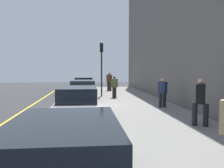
{
  "coord_description": "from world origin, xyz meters",
  "views": [
    {
      "loc": [
        -14.38,
        -0.34,
        2.26
      ],
      "look_at": [
        -0.72,
        -1.74,
        1.41
      ],
      "focal_mm": 37.7,
      "sensor_mm": 36.0,
      "label": 1
    }
  ],
  "objects_px": {
    "parked_car_green": "(83,91)",
    "pedestrian_olive_coat": "(114,86)",
    "pedestrian_brown_coat": "(109,81)",
    "pedestrian_navy_coat": "(163,92)",
    "parked_car_navy": "(65,166)",
    "rolling_suitcase": "(110,88)",
    "pedestrian_black_coat": "(201,101)",
    "parked_car_silver": "(78,104)",
    "traffic_light_pole": "(102,60)",
    "parked_car_black": "(84,85)"
  },
  "relations": [
    {
      "from": "parked_car_navy",
      "to": "pedestrian_black_coat",
      "type": "relative_size",
      "value": 2.57
    },
    {
      "from": "parked_car_navy",
      "to": "rolling_suitcase",
      "type": "distance_m",
      "value": 19.58
    },
    {
      "from": "parked_car_silver",
      "to": "pedestrian_navy_coat",
      "type": "relative_size",
      "value": 2.67
    },
    {
      "from": "pedestrian_olive_coat",
      "to": "rolling_suitcase",
      "type": "distance_m",
      "value": 5.64
    },
    {
      "from": "parked_car_silver",
      "to": "parked_car_black",
      "type": "height_order",
      "value": "same"
    },
    {
      "from": "parked_car_silver",
      "to": "pedestrian_brown_coat",
      "type": "bearing_deg",
      "value": -11.1
    },
    {
      "from": "parked_car_silver",
      "to": "pedestrian_olive_coat",
      "type": "relative_size",
      "value": 2.68
    },
    {
      "from": "pedestrian_olive_coat",
      "to": "parked_car_navy",
      "type": "bearing_deg",
      "value": 170.43
    },
    {
      "from": "parked_car_green",
      "to": "pedestrian_navy_coat",
      "type": "xyz_separation_m",
      "value": [
        -3.84,
        -4.48,
        0.27
      ]
    },
    {
      "from": "pedestrian_black_coat",
      "to": "pedestrian_navy_coat",
      "type": "xyz_separation_m",
      "value": [
        4.36,
        0.04,
        -0.08
      ]
    },
    {
      "from": "parked_car_black",
      "to": "pedestrian_brown_coat",
      "type": "xyz_separation_m",
      "value": [
        0.95,
        -2.49,
        0.37
      ]
    },
    {
      "from": "pedestrian_black_coat",
      "to": "pedestrian_olive_coat",
      "type": "bearing_deg",
      "value": 13.55
    },
    {
      "from": "pedestrian_black_coat",
      "to": "pedestrian_navy_coat",
      "type": "bearing_deg",
      "value": 0.49
    },
    {
      "from": "pedestrian_black_coat",
      "to": "parked_car_green",
      "type": "bearing_deg",
      "value": 28.88
    },
    {
      "from": "traffic_light_pole",
      "to": "pedestrian_brown_coat",
      "type": "bearing_deg",
      "value": -12.32
    },
    {
      "from": "parked_car_navy",
      "to": "rolling_suitcase",
      "type": "relative_size",
      "value": 5.2
    },
    {
      "from": "pedestrian_navy_coat",
      "to": "rolling_suitcase",
      "type": "distance_m",
      "value": 10.57
    },
    {
      "from": "parked_car_green",
      "to": "rolling_suitcase",
      "type": "bearing_deg",
      "value": -21.26
    },
    {
      "from": "traffic_light_pole",
      "to": "pedestrian_olive_coat",
      "type": "bearing_deg",
      "value": -142.09
    },
    {
      "from": "pedestrian_olive_coat",
      "to": "rolling_suitcase",
      "type": "bearing_deg",
      "value": -2.32
    },
    {
      "from": "pedestrian_black_coat",
      "to": "pedestrian_navy_coat",
      "type": "relative_size",
      "value": 1.09
    },
    {
      "from": "parked_car_green",
      "to": "pedestrian_black_coat",
      "type": "xyz_separation_m",
      "value": [
        -8.19,
        -4.52,
        0.35
      ]
    },
    {
      "from": "parked_car_green",
      "to": "pedestrian_black_coat",
      "type": "relative_size",
      "value": 2.52
    },
    {
      "from": "parked_car_navy",
      "to": "pedestrian_navy_coat",
      "type": "relative_size",
      "value": 2.8
    },
    {
      "from": "pedestrian_black_coat",
      "to": "rolling_suitcase",
      "type": "xyz_separation_m",
      "value": [
        14.73,
        1.97,
        -0.69
      ]
    },
    {
      "from": "parked_car_silver",
      "to": "parked_car_black",
      "type": "distance_m",
      "value": 12.22
    },
    {
      "from": "pedestrian_brown_coat",
      "to": "parked_car_green",
      "type": "bearing_deg",
      "value": 160.27
    },
    {
      "from": "pedestrian_olive_coat",
      "to": "pedestrian_black_coat",
      "type": "distance_m",
      "value": 9.4
    },
    {
      "from": "parked_car_green",
      "to": "parked_car_silver",
      "type": "bearing_deg",
      "value": 179.07
    },
    {
      "from": "pedestrian_olive_coat",
      "to": "pedestrian_black_coat",
      "type": "bearing_deg",
      "value": -166.45
    },
    {
      "from": "traffic_light_pole",
      "to": "rolling_suitcase",
      "type": "distance_m",
      "value": 5.26
    },
    {
      "from": "parked_car_silver",
      "to": "pedestrian_olive_coat",
      "type": "distance_m",
      "value": 7.59
    },
    {
      "from": "parked_car_navy",
      "to": "pedestrian_olive_coat",
      "type": "height_order",
      "value": "pedestrian_olive_coat"
    },
    {
      "from": "parked_car_black",
      "to": "traffic_light_pole",
      "type": "xyz_separation_m",
      "value": [
        -3.89,
        -1.43,
        2.23
      ]
    },
    {
      "from": "parked_car_navy",
      "to": "rolling_suitcase",
      "type": "xyz_separation_m",
      "value": [
        19.41,
        -2.55,
        -0.34
      ]
    },
    {
      "from": "parked_car_navy",
      "to": "parked_car_silver",
      "type": "bearing_deg",
      "value": 0.8
    },
    {
      "from": "parked_car_navy",
      "to": "traffic_light_pole",
      "type": "bearing_deg",
      "value": -5.49
    },
    {
      "from": "parked_car_navy",
      "to": "parked_car_green",
      "type": "bearing_deg",
      "value": -0.04
    },
    {
      "from": "parked_car_black",
      "to": "pedestrian_black_coat",
      "type": "relative_size",
      "value": 2.53
    },
    {
      "from": "traffic_light_pole",
      "to": "rolling_suitcase",
      "type": "height_order",
      "value": "traffic_light_pole"
    },
    {
      "from": "parked_car_green",
      "to": "pedestrian_brown_coat",
      "type": "relative_size",
      "value": 2.46
    },
    {
      "from": "parked_car_silver",
      "to": "parked_car_green",
      "type": "bearing_deg",
      "value": -0.93
    },
    {
      "from": "parked_car_silver",
      "to": "pedestrian_brown_coat",
      "type": "height_order",
      "value": "pedestrian_brown_coat"
    },
    {
      "from": "parked_car_navy",
      "to": "pedestrian_olive_coat",
      "type": "distance_m",
      "value": 14.01
    },
    {
      "from": "rolling_suitcase",
      "to": "parked_car_navy",
      "type": "bearing_deg",
      "value": 172.5
    },
    {
      "from": "parked_car_navy",
      "to": "traffic_light_pole",
      "type": "relative_size",
      "value": 1.1
    },
    {
      "from": "parked_car_black",
      "to": "pedestrian_navy_coat",
      "type": "distance_m",
      "value": 10.79
    },
    {
      "from": "pedestrian_black_coat",
      "to": "pedestrian_brown_coat",
      "type": "xyz_separation_m",
      "value": [
        15.12,
        2.03,
        0.02
      ]
    },
    {
      "from": "parked_car_green",
      "to": "pedestrian_navy_coat",
      "type": "distance_m",
      "value": 5.9
    },
    {
      "from": "parked_car_green",
      "to": "pedestrian_olive_coat",
      "type": "distance_m",
      "value": 2.52
    }
  ]
}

